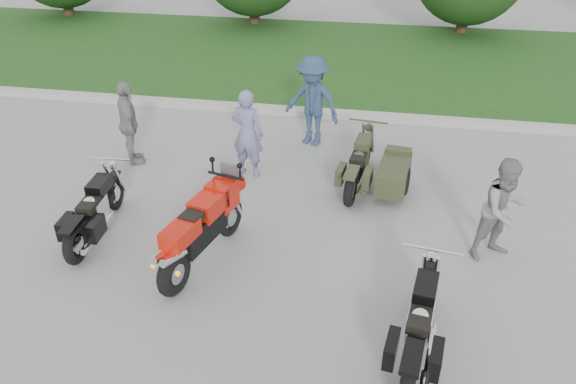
% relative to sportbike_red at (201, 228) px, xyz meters
% --- Properties ---
extents(ground, '(80.00, 80.00, 0.00)m').
position_rel_sportbike_red_xyz_m(ground, '(0.71, -0.32, -0.60)').
color(ground, '#9B9B96').
rests_on(ground, ground).
extents(curb, '(60.00, 0.30, 0.15)m').
position_rel_sportbike_red_xyz_m(curb, '(0.71, 5.68, -0.53)').
color(curb, '#ABA8A1').
rests_on(curb, ground).
extents(grass_strip, '(60.00, 8.00, 0.14)m').
position_rel_sportbike_red_xyz_m(grass_strip, '(0.71, 9.83, -0.53)').
color(grass_strip, '#2B5B1F').
rests_on(grass_strip, ground).
extents(sportbike_red, '(0.75, 2.13, 1.02)m').
position_rel_sportbike_red_xyz_m(sportbike_red, '(0.00, 0.00, 0.00)').
color(sportbike_red, black).
rests_on(sportbike_red, ground).
extents(cruiser_left, '(0.41, 2.07, 0.80)m').
position_rel_sportbike_red_xyz_m(cruiser_left, '(-1.84, 0.36, -0.19)').
color(cruiser_left, black).
rests_on(cruiser_left, ground).
extents(cruiser_right, '(0.49, 2.12, 0.82)m').
position_rel_sportbike_red_xyz_m(cruiser_right, '(3.00, -1.27, -0.18)').
color(cruiser_right, black).
rests_on(cruiser_right, ground).
extents(cruiser_sidecar, '(1.14, 2.06, 0.79)m').
position_rel_sportbike_red_xyz_m(cruiser_sidecar, '(2.40, 2.56, -0.23)').
color(cruiser_sidecar, black).
rests_on(cruiser_sidecar, ground).
extents(person_stripe, '(0.66, 0.50, 1.64)m').
position_rel_sportbike_red_xyz_m(person_stripe, '(0.02, 2.74, 0.22)').
color(person_stripe, slate).
rests_on(person_stripe, ground).
extents(person_grey, '(0.96, 0.90, 1.57)m').
position_rel_sportbike_red_xyz_m(person_grey, '(4.18, 0.95, 0.18)').
color(person_grey, gray).
rests_on(person_grey, ground).
extents(person_denim, '(1.35, 1.06, 1.83)m').
position_rel_sportbike_red_xyz_m(person_denim, '(0.98, 4.25, 0.31)').
color(person_denim, navy).
rests_on(person_denim, ground).
extents(person_back, '(0.83, 1.02, 1.62)m').
position_rel_sportbike_red_xyz_m(person_back, '(-2.28, 2.80, 0.21)').
color(person_back, gray).
rests_on(person_back, ground).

